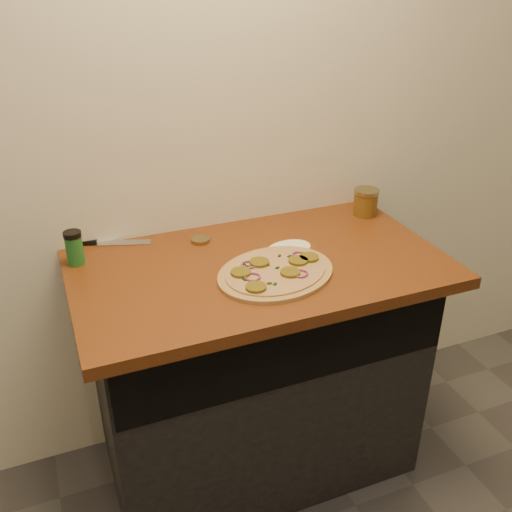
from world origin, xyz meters
name	(u,v)px	position (x,y,z in m)	size (l,w,h in m)	color
cabinet	(256,371)	(0.00, 1.45, 0.43)	(1.10, 0.60, 0.86)	black
countertop	(259,267)	(0.00, 1.42, 0.88)	(1.20, 0.70, 0.04)	brown
pizza	(276,272)	(0.02, 1.32, 0.91)	(0.49, 0.49, 0.03)	tan
chefs_knife	(100,243)	(-0.46, 1.74, 0.91)	(0.29, 0.12, 0.02)	#B7BAC1
mason_jar_lid	(200,240)	(-0.13, 1.63, 0.91)	(0.07, 0.07, 0.01)	#948656
salsa_jar	(366,202)	(0.52, 1.62, 0.95)	(0.09, 0.09, 0.10)	#9E1B0F
spice_shaker	(74,248)	(-0.55, 1.63, 0.96)	(0.06, 0.06, 0.11)	#206728
flour_spill	(289,248)	(0.13, 1.47, 0.90)	(0.16, 0.16, 0.00)	white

